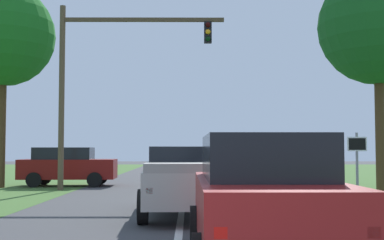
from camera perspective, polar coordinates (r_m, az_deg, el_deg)
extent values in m
plane|color=#424244|center=(13.62, -1.20, -10.42)|extent=(120.00, 120.00, 0.00)
cube|color=maroon|center=(7.90, 7.76, -9.69)|extent=(1.94, 4.82, 0.91)
cube|color=black|center=(8.08, 7.47, -3.99)|extent=(1.70, 2.99, 0.65)
cube|color=red|center=(5.47, 3.13, -12.16)|extent=(0.14, 0.06, 0.12)
cube|color=red|center=(5.78, 19.16, -11.49)|extent=(0.14, 0.06, 0.12)
cylinder|color=black|center=(9.35, 0.50, -11.51)|extent=(0.23, 0.72, 0.72)
cylinder|color=black|center=(9.58, 12.23, -11.24)|extent=(0.23, 0.72, 0.72)
cube|color=#B7B2A8|center=(13.80, -0.85, -6.98)|extent=(2.23, 5.64, 0.81)
cube|color=black|center=(13.50, -0.81, -4.14)|extent=(1.85, 2.19, 0.57)
cube|color=#9C978F|center=(12.06, -0.59, -5.13)|extent=(1.99, 2.19, 0.20)
cube|color=red|center=(11.05, -4.68, -7.70)|extent=(0.14, 0.07, 0.12)
cube|color=red|center=(11.12, 3.87, -7.68)|extent=(0.14, 0.07, 0.12)
cylinder|color=black|center=(15.56, -4.78, -8.03)|extent=(0.27, 0.81, 0.80)
cylinder|color=black|center=(15.61, 2.65, -8.02)|extent=(0.27, 0.81, 0.80)
cylinder|color=black|center=(12.13, -5.38, -9.40)|extent=(0.27, 0.81, 0.80)
cylinder|color=black|center=(12.20, 4.17, -9.37)|extent=(0.27, 0.81, 0.80)
cylinder|color=brown|center=(22.80, -14.04, 2.45)|extent=(0.24, 0.24, 7.84)
cube|color=#4C3D2B|center=(22.80, -5.33, 10.83)|extent=(6.89, 0.16, 0.16)
cube|color=black|center=(22.61, 1.74, 9.51)|extent=(0.32, 0.28, 0.90)
sphere|color=black|center=(22.53, 1.75, 10.34)|extent=(0.22, 0.22, 0.22)
sphere|color=orange|center=(22.46, 1.76, 9.60)|extent=(0.22, 0.22, 0.22)
sphere|color=black|center=(22.39, 1.76, 8.85)|extent=(0.22, 0.22, 0.22)
cylinder|color=gray|center=(16.81, 17.57, -5.10)|extent=(0.08, 0.08, 2.22)
cube|color=white|center=(16.77, 17.56, -2.51)|extent=(0.60, 0.03, 0.44)
cube|color=black|center=(16.76, 17.57, -2.51)|extent=(0.52, 0.01, 0.36)
cylinder|color=#4C351E|center=(21.41, 19.83, -1.16)|extent=(0.36, 0.36, 4.81)
sphere|color=#17561E|center=(21.94, 19.62, 9.70)|extent=(4.63, 4.63, 4.63)
cube|color=maroon|center=(25.13, -13.32, -5.22)|extent=(4.43, 2.08, 0.90)
cube|color=black|center=(25.16, -13.78, -3.56)|extent=(2.68, 1.79, 0.55)
cube|color=red|center=(24.03, -8.61, -5.26)|extent=(0.07, 0.14, 0.12)
cube|color=red|center=(25.60, -8.23, -5.13)|extent=(0.07, 0.14, 0.12)
cylinder|color=black|center=(24.51, -16.88, -6.27)|extent=(0.69, 0.26, 0.68)
cylinder|color=black|center=(26.37, -15.83, -6.06)|extent=(0.69, 0.26, 0.68)
cylinder|color=black|center=(23.98, -10.58, -6.43)|extent=(0.69, 0.26, 0.68)
cylinder|color=black|center=(25.88, -9.97, -6.19)|extent=(0.69, 0.26, 0.68)
cylinder|color=#4C351E|center=(24.81, -20.06, -1.04)|extent=(0.36, 0.36, 5.12)
sphere|color=#1A661E|center=(25.32, -19.87, 8.68)|extent=(4.58, 4.58, 4.58)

